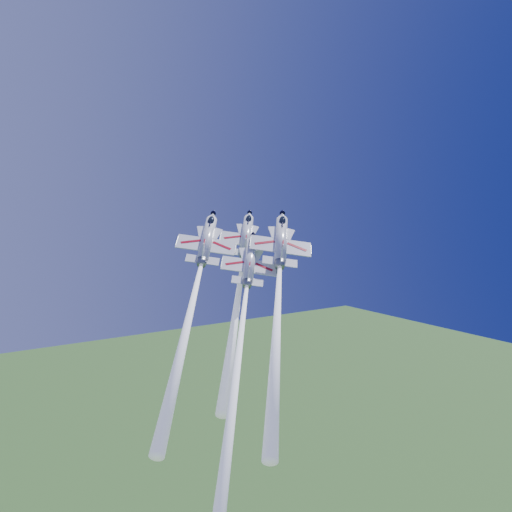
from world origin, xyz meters
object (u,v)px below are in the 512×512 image
jet_lead (240,285)px  jet_left (194,297)px  jet_slot (239,353)px  jet_right (278,298)px

jet_lead → jet_left: size_ratio=0.94×
jet_left → jet_lead: bearing=47.0°
jet_left → jet_slot: (0.57, -12.72, -6.44)m
jet_left → jet_right: (10.64, -8.45, 0.03)m
jet_slot → jet_left: bearing=125.8°
jet_lead → jet_left: 10.61m
jet_left → jet_right: 13.58m
jet_left → jet_right: size_ratio=1.00×
jet_slot → jet_lead: bearing=90.7°
jet_left → jet_right: bearing=-5.2°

